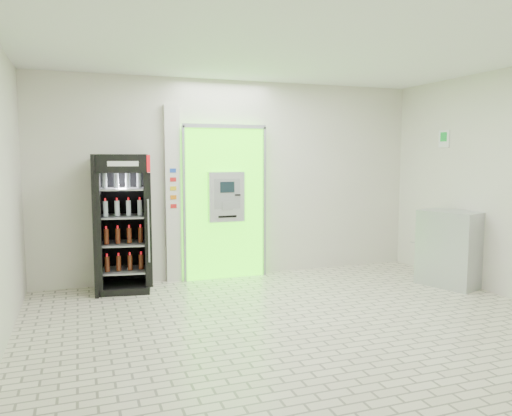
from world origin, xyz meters
name	(u,v)px	position (x,y,z in m)	size (l,w,h in m)	color
ground	(303,326)	(0.00, 0.00, 0.00)	(6.00, 6.00, 0.00)	beige
room_shell	(305,158)	(0.00, 0.00, 1.84)	(6.00, 6.00, 6.00)	silver
atm_assembly	(225,202)	(-0.20, 2.41, 1.17)	(1.30, 0.24, 2.33)	#3EEF0D
pillar	(173,194)	(-0.98, 2.45, 1.30)	(0.22, 0.11, 2.60)	silver
beverage_cooler	(123,226)	(-1.73, 2.18, 0.90)	(0.80, 0.75, 1.88)	black
steel_cabinet	(450,248)	(2.72, 0.86, 0.54)	(0.80, 0.95, 1.08)	#B1B4B9
exit_sign	(444,139)	(2.99, 1.40, 2.12)	(0.02, 0.22, 0.26)	white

